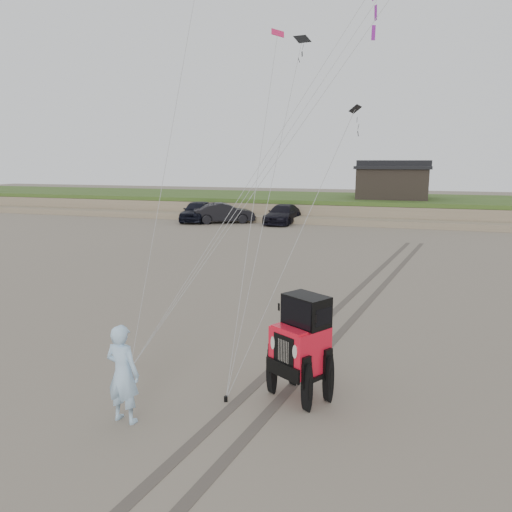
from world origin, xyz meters
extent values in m
plane|color=#6B6054|center=(0.00, 0.00, 0.00)|extent=(160.00, 160.00, 0.00)
cube|color=#7A6B54|center=(0.00, 38.00, 0.70)|extent=(160.00, 12.00, 1.40)
cube|color=#2D4719|center=(0.00, 38.00, 1.55)|extent=(160.00, 12.00, 0.35)
cube|color=#7A6B54|center=(0.00, 31.50, 0.25)|extent=(160.00, 3.50, 0.50)
cube|color=black|center=(2.00, 37.00, 3.03)|extent=(6.00, 5.00, 2.60)
cube|color=black|center=(2.00, 37.00, 4.45)|extent=(6.40, 5.40, 0.25)
cube|color=black|center=(2.00, 37.00, 4.83)|extent=(6.40, 1.20, 0.50)
imported|color=black|center=(-13.45, 29.08, 0.87)|extent=(2.75, 5.35, 1.74)
imported|color=black|center=(-10.92, 28.78, 0.82)|extent=(5.20, 3.82, 1.63)
imported|color=black|center=(-6.25, 29.89, 0.76)|extent=(2.35, 5.31, 1.51)
imported|color=#93B5E3|center=(-1.40, -1.45, 1.00)|extent=(0.78, 0.56, 2.00)
cube|color=#C5184B|center=(-0.61, 7.02, 9.09)|extent=(0.41, 0.39, 0.31)
cube|color=black|center=(2.35, 3.41, 6.33)|extent=(0.29, 0.42, 0.19)
cube|color=black|center=(0.08, 7.54, 8.97)|extent=(0.55, 0.54, 0.37)
cylinder|color=black|center=(-2.61, 0.72, 0.06)|extent=(0.08, 0.08, 0.12)
cylinder|color=black|center=(0.22, -0.10, 0.06)|extent=(0.08, 0.08, 0.12)
cube|color=#4C443D|center=(1.60, 8.00, 0.00)|extent=(4.42, 29.74, 0.01)
cube|color=#4C443D|center=(2.40, 8.00, 0.00)|extent=(4.42, 29.74, 0.01)
camera|label=1|loc=(3.83, -9.38, 5.11)|focal=35.00mm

